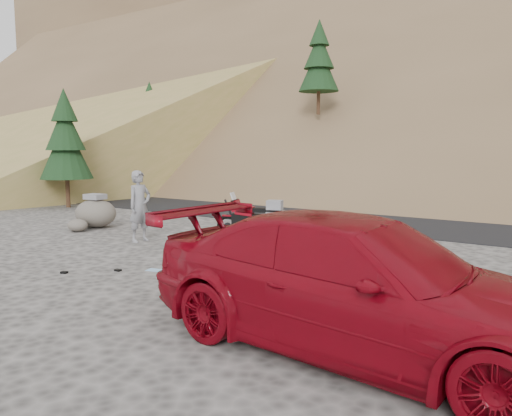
{
  "coord_description": "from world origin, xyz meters",
  "views": [
    {
      "loc": [
        7.75,
        -8.41,
        2.51
      ],
      "look_at": [
        0.55,
        2.0,
        1.0
      ],
      "focal_mm": 35.0,
      "sensor_mm": 36.0,
      "label": 1
    }
  ],
  "objects_px": {
    "man": "(141,241)",
    "boulder": "(96,213)",
    "motorcycle": "(257,219)",
    "red_car": "(358,350)"
  },
  "relations": [
    {
      "from": "red_car",
      "to": "boulder",
      "type": "distance_m",
      "value": 11.72
    },
    {
      "from": "motorcycle",
      "to": "boulder",
      "type": "height_order",
      "value": "motorcycle"
    },
    {
      "from": "man",
      "to": "red_car",
      "type": "height_order",
      "value": "man"
    },
    {
      "from": "motorcycle",
      "to": "man",
      "type": "distance_m",
      "value": 3.25
    },
    {
      "from": "boulder",
      "to": "motorcycle",
      "type": "bearing_deg",
      "value": 13.5
    },
    {
      "from": "boulder",
      "to": "man",
      "type": "bearing_deg",
      "value": -16.1
    },
    {
      "from": "man",
      "to": "boulder",
      "type": "xyz_separation_m",
      "value": [
        -3.03,
        0.87,
        0.47
      ]
    },
    {
      "from": "motorcycle",
      "to": "red_car",
      "type": "bearing_deg",
      "value": -64.71
    },
    {
      "from": "motorcycle",
      "to": "man",
      "type": "relative_size",
      "value": 1.1
    },
    {
      "from": "motorcycle",
      "to": "boulder",
      "type": "relative_size",
      "value": 1.4
    }
  ]
}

